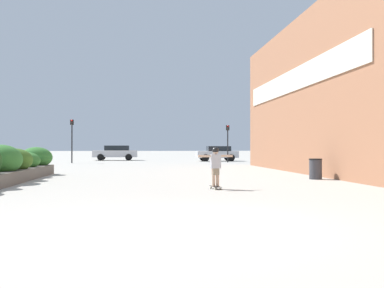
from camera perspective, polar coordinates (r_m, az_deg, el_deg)
The scene contains 10 objects.
ground_plane at distance 7.65m, azimuth -0.68°, elevation -10.80°, with size 300.00×300.00×0.00m, color #ADA89E.
building_wall_right at distance 18.48m, azimuth 20.86°, elevation 8.22°, with size 0.67×31.60×8.28m.
planter_box at distance 18.40m, azimuth -23.39°, elevation -2.71°, with size 1.62×10.29×1.52m.
skateboard at distance 14.10m, azimuth 3.15°, elevation -5.75°, with size 0.33×0.65×0.09m.
skateboarder at distance 14.05m, azimuth 3.15°, elevation -2.48°, with size 1.19×0.31×1.29m.
trash_bin at distance 19.12m, azimuth 16.15°, elevation -3.20°, with size 0.56×0.56×0.89m.
car_leftmost at distance 42.24m, azimuth 3.39°, elevation -1.22°, with size 4.05×2.00×1.47m.
car_center_left at distance 45.43m, azimuth -10.14°, elevation -1.12°, with size 4.57×1.94×1.55m.
traffic_light_left at distance 38.30m, azimuth -15.72°, elevation 1.33°, with size 0.28×0.30×3.76m.
traffic_light_right at distance 38.62m, azimuth 4.79°, elevation 0.94°, with size 0.28×0.30×3.35m.
Camera 1 is at (-0.75, -7.49, 1.38)m, focal length 40.00 mm.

